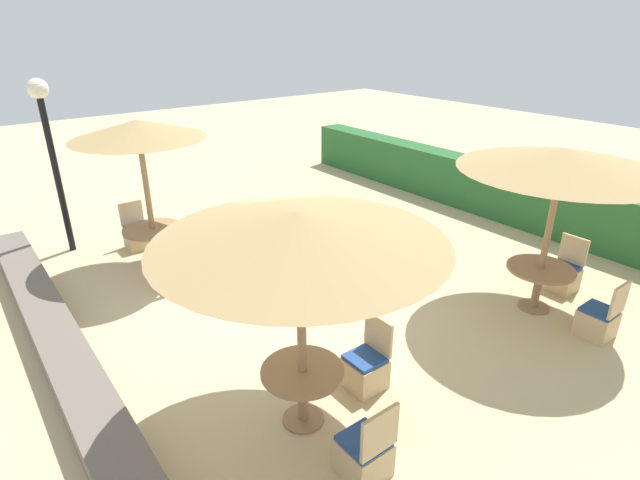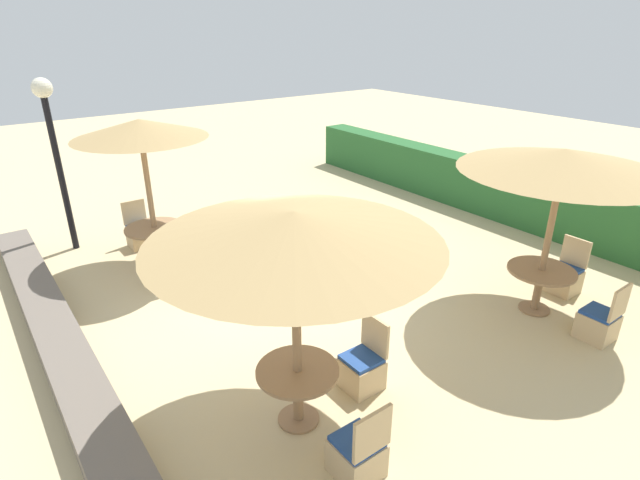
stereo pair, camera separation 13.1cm
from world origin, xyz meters
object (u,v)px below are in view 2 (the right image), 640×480
(parasol_back_right, at_px, (564,161))
(patio_chair_back_right_east, at_px, (599,323))
(lamp_post, at_px, (51,132))
(patio_chair_front_left_west, at_px, (140,234))
(patio_chair_back_right_north, at_px, (565,277))
(patio_chair_front_right_east, at_px, (358,454))
(round_table_front_right, at_px, (298,382))
(patio_chair_front_right_north, at_px, (362,369))
(parasol_front_left, at_px, (140,130))
(round_table_front_left, at_px, (155,235))
(parasol_front_right, at_px, (294,228))
(round_table_back_right, at_px, (540,279))
(patio_chair_front_left_east, at_px, (179,269))

(parasol_back_right, bearing_deg, patio_chair_back_right_east, -0.57)
(lamp_post, bearing_deg, patio_chair_front_left_west, 56.84)
(patio_chair_back_right_north, bearing_deg, patio_chair_front_right_east, 98.20)
(round_table_front_right, height_order, patio_chair_front_right_north, patio_chair_front_right_north)
(parasol_front_left, bearing_deg, patio_chair_front_right_east, -1.17)
(round_table_front_left, bearing_deg, patio_chair_back_right_east, 34.23)
(lamp_post, bearing_deg, parasol_front_right, 7.87)
(parasol_front_left, xyz_separation_m, round_table_front_left, (0.00, 0.00, -1.95))
(round_table_back_right, bearing_deg, patio_chair_front_right_east, -80.76)
(round_table_back_right, distance_m, patio_chair_front_left_west, 7.51)
(patio_chair_front_right_east, xyz_separation_m, round_table_back_right, (-0.71, 4.34, 0.30))
(round_table_front_right, distance_m, parasol_front_left, 5.32)
(round_table_front_right, xyz_separation_m, round_table_front_left, (-4.93, 0.17, 0.06))
(parasol_front_right, height_order, parasol_back_right, parasol_back_right)
(round_table_front_right, xyz_separation_m, patio_chair_front_left_east, (-3.98, 0.20, -0.27))
(patio_chair_back_right_north, bearing_deg, parasol_front_left, 44.94)
(patio_chair_front_right_east, bearing_deg, round_table_front_right, 92.93)
(parasol_front_right, relative_size, patio_chair_front_right_north, 3.18)
(parasol_front_right, relative_size, patio_chair_front_left_east, 3.18)
(patio_chair_front_right_north, bearing_deg, patio_chair_front_left_east, 10.99)
(lamp_post, xyz_separation_m, patio_chair_front_right_east, (7.63, 0.97, -2.09))
(round_table_front_left, bearing_deg, patio_chair_front_left_east, 1.71)
(patio_chair_front_right_north, xyz_separation_m, patio_chair_front_left_east, (-3.97, -0.77, 0.00))
(parasol_back_right, bearing_deg, lamp_post, -142.56)
(parasol_front_right, bearing_deg, patio_chair_front_right_east, 2.93)
(lamp_post, xyz_separation_m, parasol_front_left, (1.73, 1.09, 0.19))
(round_table_back_right, bearing_deg, patio_chair_front_left_east, -135.45)
(patio_chair_front_right_north, distance_m, patio_chair_back_right_east, 3.63)
(round_table_front_right, height_order, parasol_back_right, parasol_back_right)
(patio_chair_front_right_north, height_order, parasol_back_right, parasol_back_right)
(parasol_front_right, distance_m, round_table_front_left, 5.25)
(patio_chair_front_left_west, bearing_deg, patio_chair_front_left_east, 90.65)
(round_table_front_right, xyz_separation_m, round_table_back_right, (0.27, 4.39, 0.02))
(lamp_post, height_order, patio_chair_front_left_west, lamp_post)
(patio_chair_back_right_east, xyz_separation_m, patio_chair_back_right_north, (-1.03, 0.93, 0.00))
(parasol_front_right, xyz_separation_m, patio_chair_back_right_north, (0.22, 5.31, -2.14))
(parasol_back_right, relative_size, patio_chair_front_left_east, 3.15)
(patio_chair_back_right_east, distance_m, patio_chair_front_left_east, 6.69)
(parasol_front_left, bearing_deg, patio_chair_front_right_north, 9.24)
(lamp_post, relative_size, parasol_back_right, 1.13)
(patio_chair_back_right_east, bearing_deg, patio_chair_front_left_west, 120.28)
(round_table_front_right, xyz_separation_m, patio_chair_back_right_north, (0.22, 5.31, -0.27))
(patio_chair_front_right_east, relative_size, patio_chair_front_left_east, 1.00)
(patio_chair_front_right_north, height_order, patio_chair_back_right_north, same)
(lamp_post, relative_size, patio_chair_front_right_north, 3.57)
(parasol_back_right, bearing_deg, patio_chair_front_right_north, -94.69)
(patio_chair_front_right_north, relative_size, round_table_back_right, 0.91)
(round_table_back_right, bearing_deg, patio_chair_back_right_east, -0.57)
(parasol_back_right, bearing_deg, round_table_front_right, -93.58)
(round_table_front_right, height_order, patio_chair_back_right_north, patio_chair_back_right_north)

